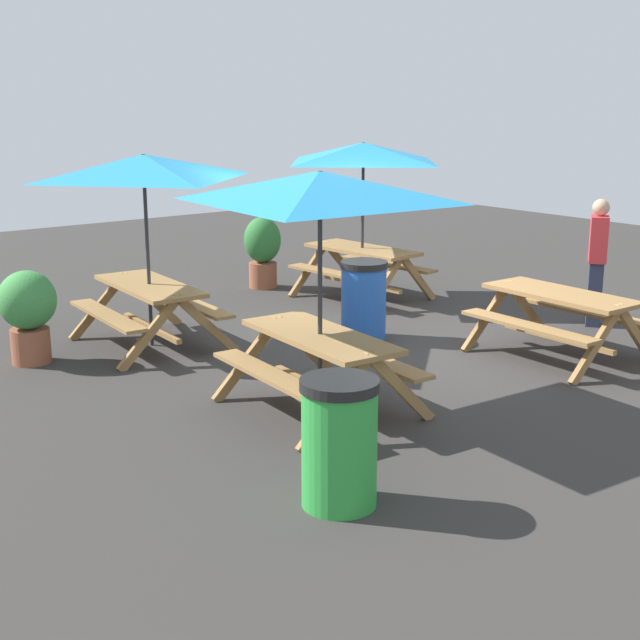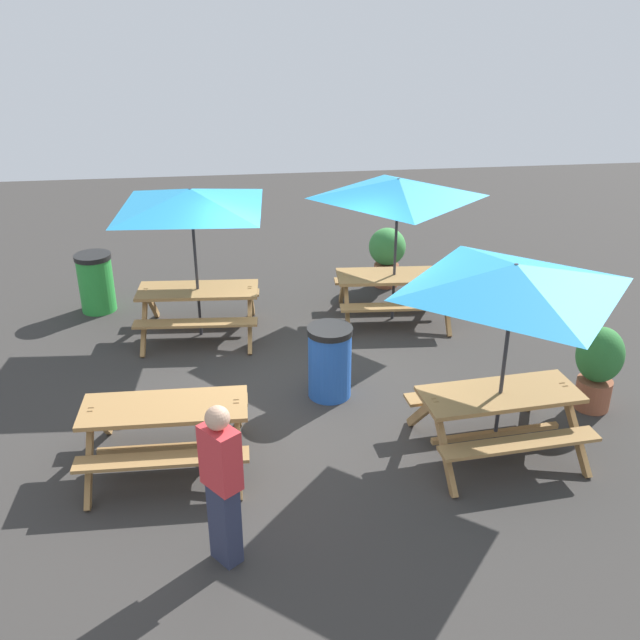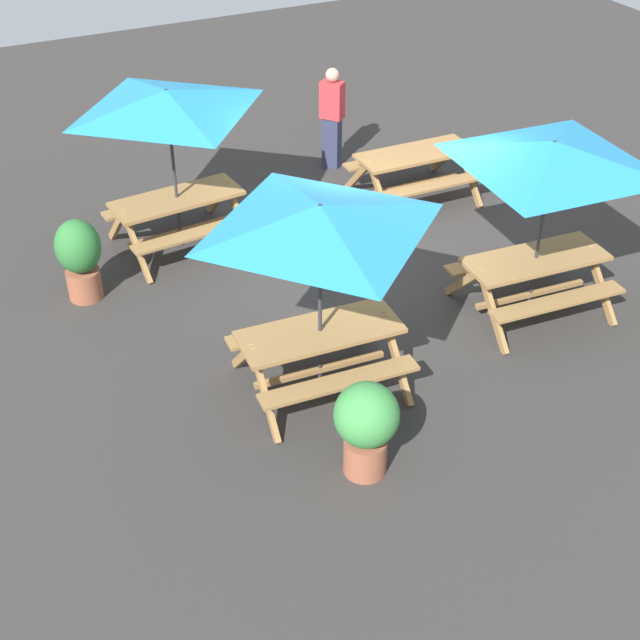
% 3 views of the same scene
% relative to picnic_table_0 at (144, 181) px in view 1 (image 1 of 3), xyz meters
% --- Properties ---
extents(ground_plane, '(24.00, 24.00, 0.00)m').
position_rel_picnic_table_0_xyz_m(ground_plane, '(-1.64, -1.80, -1.99)').
color(ground_plane, '#33302D').
rests_on(ground_plane, ground).
extents(picnic_table_0, '(2.13, 2.13, 2.34)m').
position_rel_picnic_table_0_xyz_m(picnic_table_0, '(0.00, 0.00, 0.00)').
color(picnic_table_0, olive).
rests_on(picnic_table_0, ground).
extents(picnic_table_1, '(2.82, 2.82, 2.34)m').
position_rel_picnic_table_0_xyz_m(picnic_table_1, '(-3.07, -0.20, 0.00)').
color(picnic_table_1, olive).
rests_on(picnic_table_1, ground).
extents(picnic_table_2, '(2.17, 2.17, 2.34)m').
position_rel_picnic_table_0_xyz_m(picnic_table_2, '(0.38, -3.70, 0.00)').
color(picnic_table_2, olive).
rests_on(picnic_table_2, ground).
extents(picnic_table_3, '(1.83, 1.56, 0.81)m').
position_rel_picnic_table_0_xyz_m(picnic_table_3, '(-3.34, -3.50, -1.43)').
color(picnic_table_3, olive).
rests_on(picnic_table_3, ground).
extents(trash_bin_green, '(0.59, 0.59, 0.98)m').
position_rel_picnic_table_0_xyz_m(trash_bin_green, '(-4.77, 0.95, -1.49)').
color(trash_bin_green, green).
rests_on(trash_bin_green, ground).
extents(trash_bin_blue, '(0.59, 0.59, 0.98)m').
position_rel_picnic_table_0_xyz_m(trash_bin_blue, '(-1.35, -2.24, -1.49)').
color(trash_bin_blue, blue).
rests_on(trash_bin_blue, ground).
extents(potted_plant_0, '(0.58, 0.58, 1.12)m').
position_rel_picnic_table_0_xyz_m(potted_plant_0, '(1.93, -2.98, -1.37)').
color(potted_plant_0, '#935138').
rests_on(potted_plant_0, ground).
extents(potted_plant_1, '(0.65, 0.65, 1.07)m').
position_rel_picnic_table_0_xyz_m(potted_plant_1, '(0.20, 1.42, -1.37)').
color(potted_plant_1, '#935138').
rests_on(potted_plant_1, ground).
extents(person_standing, '(0.39, 0.42, 1.67)m').
position_rel_picnic_table_0_xyz_m(person_standing, '(-2.72, -5.07, -1.10)').
color(person_standing, '#2D334C').
rests_on(person_standing, ground).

